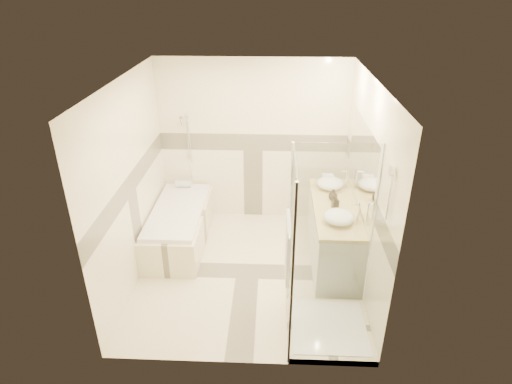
{
  "coord_description": "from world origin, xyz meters",
  "views": [
    {
      "loc": [
        0.31,
        -4.56,
        3.5
      ],
      "look_at": [
        0.1,
        0.25,
        1.05
      ],
      "focal_mm": 30.0,
      "sensor_mm": 36.0,
      "label": 1
    }
  ],
  "objects_px": {
    "shower_enclosure": "(320,291)",
    "amenity_bottle_a": "(335,202)",
    "vessel_sink_far": "(339,217)",
    "amenity_bottle_b": "(333,194)",
    "bathtub": "(179,224)",
    "vessel_sink_near": "(330,183)",
    "vanity": "(333,234)"
  },
  "relations": [
    {
      "from": "shower_enclosure",
      "to": "amenity_bottle_b",
      "type": "relative_size",
      "value": 13.39
    },
    {
      "from": "bathtub",
      "to": "vessel_sink_near",
      "type": "distance_m",
      "value": 2.22
    },
    {
      "from": "amenity_bottle_b",
      "to": "amenity_bottle_a",
      "type": "bearing_deg",
      "value": -90.0
    },
    {
      "from": "vessel_sink_near",
      "to": "vanity",
      "type": "bearing_deg",
      "value": -87.75
    },
    {
      "from": "vessel_sink_near",
      "to": "amenity_bottle_b",
      "type": "distance_m",
      "value": 0.34
    },
    {
      "from": "vessel_sink_far",
      "to": "amenity_bottle_a",
      "type": "bearing_deg",
      "value": 90.0
    },
    {
      "from": "vessel_sink_far",
      "to": "amenity_bottle_b",
      "type": "bearing_deg",
      "value": 90.0
    },
    {
      "from": "bathtub",
      "to": "vanity",
      "type": "xyz_separation_m",
      "value": [
        2.15,
        -0.35,
        0.12
      ]
    },
    {
      "from": "vanity",
      "to": "shower_enclosure",
      "type": "height_order",
      "value": "shower_enclosure"
    },
    {
      "from": "vessel_sink_near",
      "to": "shower_enclosure",
      "type": "bearing_deg",
      "value": -98.72
    },
    {
      "from": "shower_enclosure",
      "to": "amenity_bottle_a",
      "type": "xyz_separation_m",
      "value": [
        0.27,
        1.2,
        0.43
      ]
    },
    {
      "from": "vessel_sink_near",
      "to": "amenity_bottle_a",
      "type": "distance_m",
      "value": 0.57
    },
    {
      "from": "bathtub",
      "to": "amenity_bottle_b",
      "type": "xyz_separation_m",
      "value": [
        2.13,
        -0.18,
        0.62
      ]
    },
    {
      "from": "vessel_sink_far",
      "to": "amenity_bottle_a",
      "type": "distance_m",
      "value": 0.35
    },
    {
      "from": "vessel_sink_far",
      "to": "bathtub",
      "type": "bearing_deg",
      "value": 160.28
    },
    {
      "from": "vessel_sink_far",
      "to": "amenity_bottle_a",
      "type": "xyz_separation_m",
      "value": [
        0.0,
        0.35,
        0.01
      ]
    },
    {
      "from": "bathtub",
      "to": "amenity_bottle_a",
      "type": "xyz_separation_m",
      "value": [
        2.13,
        -0.42,
        0.63
      ]
    },
    {
      "from": "vessel_sink_near",
      "to": "amenity_bottle_b",
      "type": "bearing_deg",
      "value": -90.0
    },
    {
      "from": "bathtub",
      "to": "vanity",
      "type": "bearing_deg",
      "value": -9.25
    },
    {
      "from": "vanity",
      "to": "vessel_sink_far",
      "type": "height_order",
      "value": "vessel_sink_far"
    },
    {
      "from": "bathtub",
      "to": "amenity_bottle_a",
      "type": "bearing_deg",
      "value": -11.04
    },
    {
      "from": "bathtub",
      "to": "vessel_sink_near",
      "type": "relative_size",
      "value": 4.58
    },
    {
      "from": "amenity_bottle_b",
      "to": "bathtub",
      "type": "bearing_deg",
      "value": 175.11
    },
    {
      "from": "vanity",
      "to": "amenity_bottle_b",
      "type": "relative_size",
      "value": 10.63
    },
    {
      "from": "shower_enclosure",
      "to": "vessel_sink_near",
      "type": "bearing_deg",
      "value": 81.28
    },
    {
      "from": "vanity",
      "to": "shower_enclosure",
      "type": "bearing_deg",
      "value": -102.97
    },
    {
      "from": "shower_enclosure",
      "to": "bathtub",
      "type": "bearing_deg",
      "value": 138.9
    },
    {
      "from": "vessel_sink_near",
      "to": "vessel_sink_far",
      "type": "relative_size",
      "value": 1.0
    },
    {
      "from": "amenity_bottle_a",
      "to": "amenity_bottle_b",
      "type": "bearing_deg",
      "value": 90.0
    },
    {
      "from": "shower_enclosure",
      "to": "amenity_bottle_b",
      "type": "bearing_deg",
      "value": 79.26
    },
    {
      "from": "vessel_sink_far",
      "to": "amenity_bottle_a",
      "type": "relative_size",
      "value": 2.13
    },
    {
      "from": "shower_enclosure",
      "to": "vessel_sink_far",
      "type": "xyz_separation_m",
      "value": [
        0.27,
        0.86,
        0.42
      ]
    }
  ]
}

